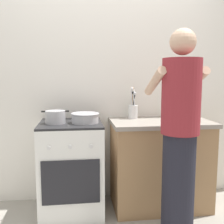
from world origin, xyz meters
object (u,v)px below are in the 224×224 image
Objects in this scene: stove_range at (72,167)px; oil_bottle at (188,113)px; spice_bottle at (169,116)px; person at (179,138)px; pot at (55,117)px; mixing_bowl at (85,117)px; utensil_crock at (133,109)px.

stove_range is 1.27m from oil_bottle.
person is (-0.13, -0.63, -0.08)m from spice_bottle.
mixing_bowl is at bearing -1.53° from pot.
utensil_crock reaches higher than pot.
person is at bearing -38.67° from mixing_bowl.
person is (1.00, -0.58, -0.10)m from pot.
utensil_crock is 3.88× the size of spice_bottle.
spice_bottle is 0.05× the size of person.
spice_bottle is 0.65m from person.
pot is 0.82m from utensil_crock.
oil_bottle is (0.49, -0.26, -0.02)m from utensil_crock.
stove_range is 1.10m from spice_bottle.
stove_range is 4.24× the size of oil_bottle.
stove_range is 0.52m from mixing_bowl.
pot is 1.16m from person.
mixing_bowl is 3.19× the size of spice_bottle.
oil_bottle is at bearing -2.82° from mixing_bowl.
stove_range is 0.53× the size of person.
stove_range is at bearing -164.92° from utensil_crock.
stove_range is 2.71× the size of utensil_crock.
spice_bottle is (0.99, 0.02, 0.49)m from stove_range.
utensil_crock is at bearing 14.19° from pot.
person is at bearing -35.27° from stove_range.
utensil_crock is at bearing 104.93° from person.
mixing_bowl is 1.01m from oil_bottle.
spice_bottle is at bearing 78.41° from person.
stove_range is 1.13m from person.
oil_bottle is at bearing -32.90° from spice_bottle.
oil_bottle is at bearing 61.45° from person.
mixing_bowl is at bearing -12.90° from stove_range.
utensil_crock is 0.82m from person.
pot is 1.21× the size of oil_bottle.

